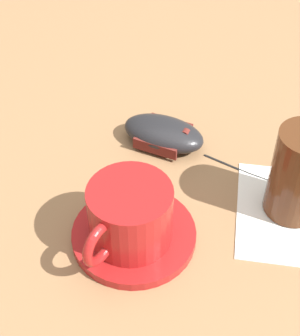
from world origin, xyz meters
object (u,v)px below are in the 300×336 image
coffee_cup (129,215)px  drinking_glass (300,174)px  saucer (134,235)px  computer_mouse (164,133)px

coffee_cup → drinking_glass: size_ratio=0.93×
saucer → drinking_glass: (0.18, 0.01, 0.05)m
coffee_cup → computer_mouse: coffee_cup is taller
saucer → drinking_glass: bearing=3.0°
drinking_glass → coffee_cup: bearing=-175.5°
coffee_cup → computer_mouse: size_ratio=0.82×
saucer → coffee_cup: 0.04m
computer_mouse → drinking_glass: bearing=-49.0°
coffee_cup → computer_mouse: (0.07, 0.15, -0.03)m
computer_mouse → drinking_glass: (0.12, -0.14, 0.04)m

